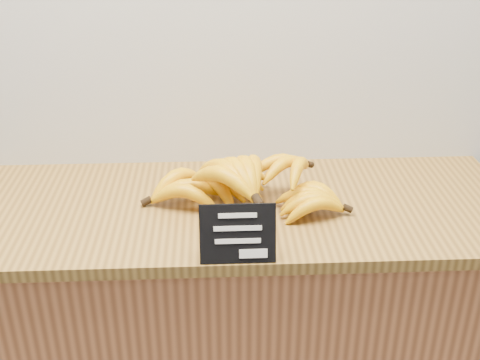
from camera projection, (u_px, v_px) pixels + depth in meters
counter at (239, 349)px, 1.73m from camera, size 1.32×0.50×0.90m
counter_top at (239, 208)px, 1.52m from camera, size 1.40×0.54×0.03m
chalkboard_sign at (238, 234)px, 1.26m from camera, size 0.16×0.04×0.13m
banana_pile at (241, 182)px, 1.49m from camera, size 0.51×0.35×0.13m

